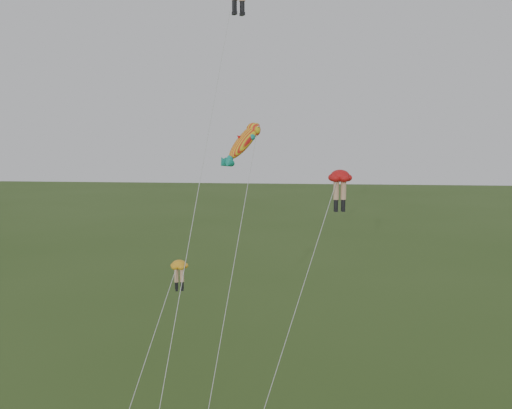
{
  "coord_description": "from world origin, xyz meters",
  "views": [
    {
      "loc": [
        5.49,
        -24.53,
        15.91
      ],
      "look_at": [
        2.53,
        6.0,
        11.97
      ],
      "focal_mm": 40.0,
      "sensor_mm": 36.0,
      "label": 1
    }
  ],
  "objects": [
    {
      "name": "legs_kite_red_mid",
      "position": [
        7.01,
        7.13,
        13.06
      ],
      "size": [
        5.51,
        8.85,
        13.82
      ],
      "rotation": [
        0.0,
        0.0,
        0.22
      ],
      "color": "red",
      "rests_on": "ground"
    },
    {
      "name": "legs_kite_yellow",
      "position": [
        -1.63,
        4.7,
        8.31
      ],
      "size": [
        2.73,
        7.69,
        9.04
      ],
      "rotation": [
        0.0,
        0.0,
        0.33
      ],
      "color": "#F1A41E",
      "rests_on": "ground"
    },
    {
      "name": "fish_kite",
      "position": [
        1.59,
        8.6,
        15.27
      ],
      "size": [
        2.57,
        11.97,
        16.71
      ],
      "rotation": [
        0.74,
        0.0,
        -0.76
      ],
      "color": "yellow",
      "rests_on": "ground"
    }
  ]
}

